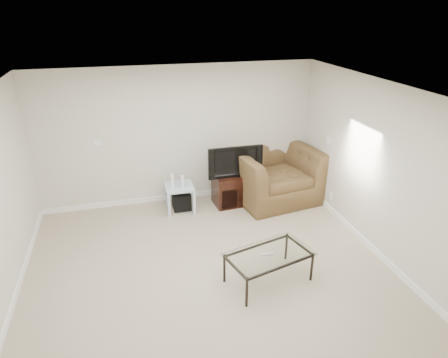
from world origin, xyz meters
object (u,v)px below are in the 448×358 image
object	(u,v)px
recliner	(275,166)
coffee_table	(268,267)
subwoofer	(181,200)
television	(234,160)
tv_stand	(233,189)
side_table	(180,198)

from	to	relation	value
recliner	coffee_table	xyz separation A→B (m)	(-0.98, -2.32, -0.44)
coffee_table	subwoofer	bearing A→B (deg)	108.52
television	coffee_table	size ratio (longest dim) A/B	0.83
subwoofer	coffee_table	xyz separation A→B (m)	(0.78, -2.34, 0.05)
subwoofer	coffee_table	size ratio (longest dim) A/B	0.28
recliner	coffee_table	distance (m)	2.56
recliner	television	bearing A→B (deg)	173.13
television	recliner	distance (m)	0.82
tv_stand	subwoofer	size ratio (longest dim) A/B	2.25
side_table	subwoofer	distance (m)	0.08
tv_stand	recliner	world-z (taller)	recliner
subwoofer	side_table	bearing A→B (deg)	-146.95
subwoofer	tv_stand	bearing A→B (deg)	-1.15
coffee_table	tv_stand	bearing A→B (deg)	85.53
side_table	subwoofer	xyz separation A→B (m)	(0.03, 0.02, -0.07)
side_table	coffee_table	bearing A→B (deg)	-70.68
side_table	subwoofer	bearing A→B (deg)	33.05
coffee_table	television	bearing A→B (deg)	85.42
television	subwoofer	xyz separation A→B (m)	(-0.97, 0.05, -0.70)
recliner	side_table	bearing A→B (deg)	171.04
television	recliner	size ratio (longest dim) A/B	0.61
television	side_table	world-z (taller)	television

